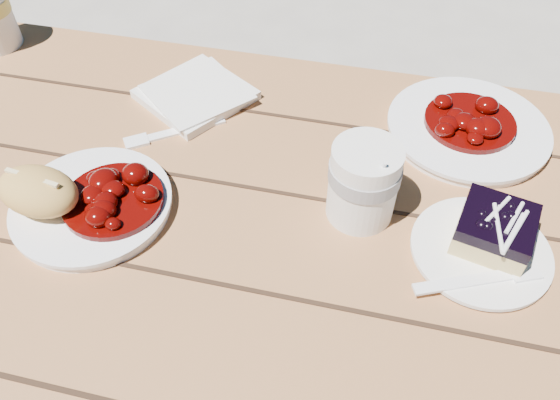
% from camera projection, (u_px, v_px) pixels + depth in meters
% --- Properties ---
extents(picnic_table, '(2.00, 1.55, 0.75)m').
position_uv_depth(picnic_table, '(190.00, 289.00, 0.83)').
color(picnic_table, brown).
rests_on(picnic_table, ground).
extents(main_plate, '(0.20, 0.20, 0.02)m').
position_uv_depth(main_plate, '(93.00, 206.00, 0.72)').
color(main_plate, white).
rests_on(main_plate, picnic_table).
extents(goulash_stew, '(0.13, 0.13, 0.04)m').
position_uv_depth(goulash_stew, '(110.00, 192.00, 0.70)').
color(goulash_stew, '#4E0502').
rests_on(goulash_stew, main_plate).
extents(bread_roll, '(0.12, 0.09, 0.06)m').
position_uv_depth(bread_roll, '(38.00, 191.00, 0.69)').
color(bread_roll, tan).
rests_on(bread_roll, main_plate).
extents(dessert_plate, '(0.17, 0.17, 0.01)m').
position_uv_depth(dessert_plate, '(480.00, 251.00, 0.67)').
color(dessert_plate, white).
rests_on(dessert_plate, picnic_table).
extents(blueberry_cake, '(0.10, 0.10, 0.05)m').
position_uv_depth(blueberry_cake, '(495.00, 229.00, 0.66)').
color(blueberry_cake, '#D6BD74').
rests_on(blueberry_cake, dessert_plate).
extents(fork_dessert, '(0.16, 0.09, 0.00)m').
position_uv_depth(fork_dessert, '(465.00, 282.00, 0.63)').
color(fork_dessert, white).
rests_on(fork_dessert, dessert_plate).
extents(coffee_cup, '(0.09, 0.09, 0.11)m').
position_uv_depth(coffee_cup, '(363.00, 183.00, 0.68)').
color(coffee_cup, white).
rests_on(coffee_cup, picnic_table).
extents(napkin_stack, '(0.21, 0.21, 0.01)m').
position_uv_depth(napkin_stack, '(196.00, 94.00, 0.88)').
color(napkin_stack, white).
rests_on(napkin_stack, picnic_table).
extents(fork_table, '(0.15, 0.11, 0.00)m').
position_uv_depth(fork_table, '(185.00, 129.00, 0.83)').
color(fork_table, white).
rests_on(fork_table, picnic_table).
extents(second_plate, '(0.24, 0.24, 0.02)m').
position_uv_depth(second_plate, '(467.00, 129.00, 0.82)').
color(second_plate, white).
rests_on(second_plate, picnic_table).
extents(second_stew, '(0.13, 0.13, 0.04)m').
position_uv_depth(second_stew, '(472.00, 114.00, 0.80)').
color(second_stew, '#4E0502').
rests_on(second_stew, second_plate).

